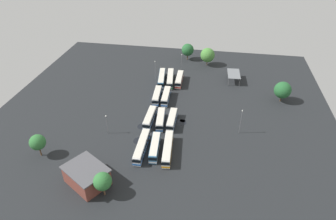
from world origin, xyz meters
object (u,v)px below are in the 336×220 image
(bus_row0_slot2, at_px, (179,79))
(tree_northeast, at_px, (103,181))
(bus_row2_slot2, at_px, (172,120))
(lamp_post_far_corner, at_px, (181,61))
(lamp_post_by_building, at_px, (107,124))
(bus_row3_slot1, at_px, (155,147))
(tree_northwest, at_px, (188,50))
(bus_row0_slot0, at_px, (162,78))
(maintenance_shelter, at_px, (234,74))
(tree_east_edge, at_px, (208,55))
(bus_row3_slot0, at_px, (142,146))
(tree_west_edge, at_px, (38,142))
(bus_row3_slot2, at_px, (168,148))
(bus_row0_slot1, at_px, (170,78))
(bus_row2_slot0, at_px, (150,118))
(bus_row1_slot0, at_px, (157,96))
(lamp_post_near_entrance, at_px, (241,121))
(bus_row1_slot1, at_px, (166,96))
(bus_row2_slot1, at_px, (161,119))
(tree_north_edge, at_px, (283,90))
(lamp_post_mid_lot, at_px, (155,69))
(depot_building, at_px, (87,176))

(bus_row0_slot2, bearing_deg, tree_northeast, -9.50)
(bus_row2_slot2, relative_size, lamp_post_far_corner, 1.49)
(lamp_post_by_building, bearing_deg, bus_row3_slot1, 69.99)
(tree_northwest, bearing_deg, bus_row0_slot0, -18.03)
(bus_row0_slot0, height_order, maintenance_shelter, maintenance_shelter)
(tree_east_edge, bearing_deg, bus_row3_slot0, -13.54)
(bus_row0_slot0, xyz_separation_m, lamp_post_far_corner, (-14.18, 6.90, 2.43))
(lamp_post_far_corner, height_order, tree_west_edge, tree_west_edge)
(tree_east_edge, bearing_deg, bus_row3_slot1, -10.22)
(bus_row3_slot1, distance_m, tree_east_edge, 68.56)
(bus_row3_slot2, bearing_deg, bus_row0_slot1, -171.50)
(lamp_post_by_building, distance_m, tree_northwest, 68.79)
(bus_row2_slot0, xyz_separation_m, bus_row3_slot1, (15.44, 5.12, 0.00))
(lamp_post_by_building, bearing_deg, bus_row1_slot0, 153.63)
(bus_row1_slot0, height_order, lamp_post_near_entrance, lamp_post_near_entrance)
(bus_row1_slot0, xyz_separation_m, bus_row1_slot1, (-0.15, 3.67, -0.00))
(tree_northeast, bearing_deg, lamp_post_by_building, -162.60)
(bus_row2_slot2, relative_size, tree_northeast, 1.52)
(bus_row2_slot1, height_order, lamp_post_near_entrance, lamp_post_near_entrance)
(tree_north_edge, bearing_deg, bus_row1_slot1, -81.20)
(maintenance_shelter, height_order, lamp_post_mid_lot, lamp_post_mid_lot)
(bus_row3_slot2, height_order, tree_north_edge, tree_north_edge)
(bus_row1_slot0, distance_m, tree_north_edge, 49.66)
(bus_row3_slot2, relative_size, tree_east_edge, 1.71)
(bus_row2_slot2, height_order, depot_building, depot_building)
(bus_row3_slot1, relative_size, tree_west_edge, 1.60)
(bus_row0_slot1, bearing_deg, bus_row3_slot2, 8.50)
(bus_row0_slot1, xyz_separation_m, bus_row3_slot2, (46.64, 6.97, 0.00))
(bus_row3_slot2, bearing_deg, tree_west_edge, -78.61)
(bus_row1_slot0, distance_m, bus_row2_slot0, 15.70)
(maintenance_shelter, distance_m, tree_east_edge, 19.48)
(bus_row1_slot0, xyz_separation_m, bus_row3_slot1, (31.13, 5.67, 0.00))
(tree_north_edge, bearing_deg, bus_row2_slot1, -62.47)
(tree_northeast, distance_m, tree_east_edge, 89.39)
(bus_row3_slot1, height_order, lamp_post_by_building, lamp_post_by_building)
(tree_northwest, xyz_separation_m, tree_northeast, (91.69, -11.59, -0.26))
(bus_row2_slot1, bearing_deg, bus_row2_slot0, -94.27)
(bus_row0_slot2, bearing_deg, lamp_post_near_entrance, 38.07)
(bus_row3_slot1, relative_size, bus_row3_slot2, 0.82)
(bus_row0_slot0, xyz_separation_m, tree_north_edge, (8.08, 50.04, 3.32))
(bus_row1_slot1, height_order, bus_row2_slot2, same)
(bus_row2_slot0, xyz_separation_m, tree_east_edge, (-51.95, 17.28, 3.52))
(bus_row0_slot1, xyz_separation_m, lamp_post_by_building, (40.24, -15.01, 2.25))
(bus_row1_slot0, height_order, lamp_post_far_corner, lamp_post_far_corner)
(tree_northwest, xyz_separation_m, tree_east_edge, (5.04, 10.36, 0.03))
(depot_building, height_order, tree_west_edge, tree_west_edge)
(bus_row0_slot1, height_order, tree_west_edge, tree_west_edge)
(bus_row0_slot0, bearing_deg, lamp_post_near_entrance, 45.99)
(bus_row2_slot2, bearing_deg, bus_row3_slot0, -23.98)
(tree_northwest, bearing_deg, lamp_post_mid_lot, -26.43)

